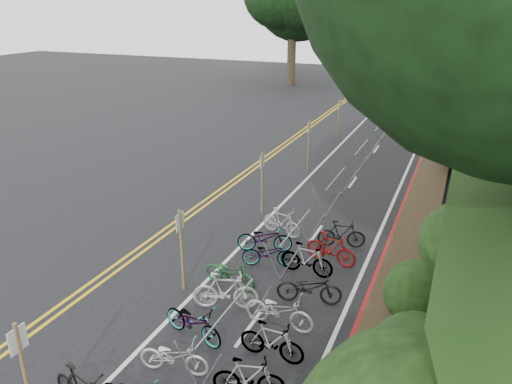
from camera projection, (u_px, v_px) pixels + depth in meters
road_markings at (254, 222)px, 18.92m from camera, size 7.47×80.00×0.01m
red_curb at (398, 224)px, 18.69m from camera, size 0.25×28.00×0.10m
bike_racks_rest at (335, 185)px, 20.25m from camera, size 1.14×23.00×1.17m
signpost_near at (24, 372)px, 9.23m from camera, size 0.08×0.40×2.51m
signposts_rest at (288, 158)px, 21.77m from camera, size 0.08×18.40×2.50m
bike_valet at (229, 333)px, 11.85m from camera, size 3.38×14.26×1.08m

